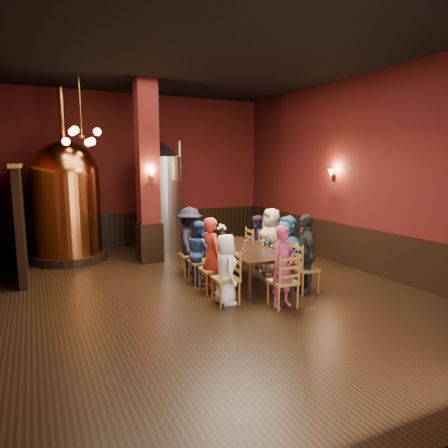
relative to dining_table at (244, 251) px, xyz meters
name	(u,v)px	position (x,y,z in m)	size (l,w,h in m)	color
room	(202,176)	(-0.98, -0.12, 1.56)	(10.00, 10.02, 4.50)	black
wainscot_right	(356,247)	(2.98, -0.12, -0.19)	(0.08, 9.90, 1.00)	black
wainscot_back	(140,228)	(-0.98, 4.84, -0.19)	(7.90, 0.08, 1.00)	black
column	(148,173)	(-1.28, 2.68, 1.56)	(0.58, 0.58, 4.50)	#45110E
partition	(21,220)	(-4.18, 3.08, 0.51)	(0.22, 3.50, 2.40)	black
pendant_cluster	(82,137)	(-2.78, 2.78, 2.41)	(0.90, 0.90, 1.70)	#A57226
sconce_wall	(334,175)	(2.92, 0.68, 1.51)	(0.20, 0.20, 0.36)	black
sconce_column	(151,175)	(-1.28, 2.38, 1.51)	(0.20, 0.20, 0.36)	black
dining_table	(244,251)	(0.00, 0.00, 0.00)	(1.09, 2.44, 0.75)	black
chair_0	(226,279)	(-0.89, -0.97, -0.23)	(0.46, 0.46, 0.92)	#9A6027
person_0	(226,269)	(-0.89, -0.97, -0.06)	(0.62, 0.40, 1.26)	white
chair_1	(212,269)	(-0.86, -0.30, -0.23)	(0.46, 0.46, 0.92)	#9A6027
person_1	(212,255)	(-0.86, -0.30, 0.05)	(0.54, 0.35, 1.48)	red
chair_2	(200,262)	(-0.84, 0.36, -0.23)	(0.46, 0.46, 0.92)	#9A6027
person_2	(200,252)	(-0.84, 0.36, -0.03)	(0.64, 0.32, 1.32)	#2A4A8D
chair_3	(190,255)	(-0.81, 1.03, -0.23)	(0.46, 0.46, 0.92)	#9A6027
person_3	(190,241)	(-0.81, 1.03, 0.08)	(0.99, 0.57, 1.54)	black
chair_4	(305,268)	(0.81, -1.03, -0.23)	(0.46, 0.46, 0.92)	#9A6027
person_4	(306,253)	(0.81, -1.03, 0.08)	(0.90, 0.37, 1.53)	black
chair_5	(287,261)	(0.84, -0.36, -0.23)	(0.46, 0.46, 0.92)	#9A6027
person_5	(287,249)	(0.84, -0.36, 0.03)	(1.33, 0.42, 1.43)	#306391
chair_6	(271,254)	(0.86, 0.30, -0.23)	(0.46, 0.46, 0.92)	#9A6027
person_6	(271,241)	(0.86, 0.30, 0.06)	(0.74, 0.48, 1.50)	#BCB3A6
chair_7	(257,248)	(0.89, 0.97, -0.23)	(0.46, 0.46, 0.92)	#9A6027
person_7	(257,241)	(0.89, 0.97, -0.05)	(0.62, 0.30, 1.27)	#241C39
chair_8	(283,281)	(-0.06, -1.55, -0.23)	(0.46, 0.46, 0.92)	#9A6027
person_8	(283,267)	(-0.06, -1.55, 0.03)	(0.53, 0.35, 1.44)	#963249
copper_kettle	(67,200)	(-3.12, 3.64, 0.88)	(2.15, 2.15, 4.31)	black
steel_vessel	(161,196)	(-0.58, 3.90, 0.86)	(1.33, 1.33, 3.09)	#B2B2B7
rose_vase	(222,229)	(-0.03, 0.99, 0.30)	(0.22, 0.22, 0.37)	white
wine_glass_0	(245,245)	(-0.04, -0.12, 0.15)	(0.07, 0.07, 0.17)	white
wine_glass_1	(244,252)	(-0.36, -0.69, 0.15)	(0.07, 0.07, 0.17)	white
wine_glass_2	(272,248)	(0.30, -0.61, 0.15)	(0.07, 0.07, 0.17)	white
wine_glass_3	(263,245)	(0.26, -0.32, 0.15)	(0.07, 0.07, 0.17)	white
wine_glass_4	(248,241)	(0.22, 0.23, 0.15)	(0.07, 0.07, 0.17)	white
wine_glass_5	(253,241)	(0.31, 0.15, 0.15)	(0.07, 0.07, 0.17)	white
wine_glass_6	(227,241)	(-0.16, 0.44, 0.15)	(0.07, 0.07, 0.17)	white
wine_glass_7	(231,238)	(0.06, 0.70, 0.15)	(0.07, 0.07, 0.17)	white
wine_glass_8	(272,248)	(0.32, -0.59, 0.15)	(0.07, 0.07, 0.17)	white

